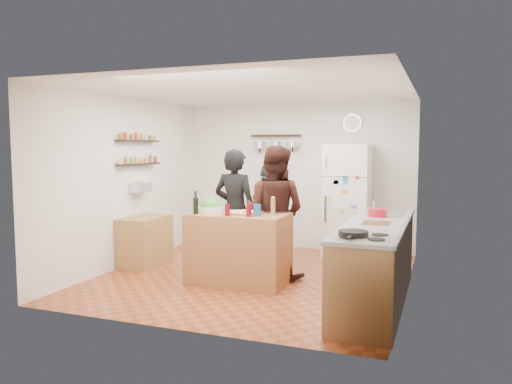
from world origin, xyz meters
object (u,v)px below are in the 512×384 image
at_px(salad_bowl, 211,209).
at_px(counter_run, 376,263).
at_px(wine_bottle, 196,206).
at_px(pepper_mill, 273,208).
at_px(skillet, 353,233).
at_px(red_bowl, 378,213).
at_px(fridge, 347,201).
at_px(side_table, 145,241).
at_px(salt_canister, 257,210).
at_px(person_center, 274,212).
at_px(prep_island, 239,249).
at_px(wall_clock, 352,123).
at_px(person_back, 269,214).
at_px(person_left, 235,211).

relative_size(salad_bowl, counter_run, 0.13).
xyz_separation_m(wine_bottle, pepper_mill, (0.95, 0.27, -0.01)).
relative_size(skillet, red_bowl, 1.24).
distance_m(fridge, side_table, 3.24).
bearing_deg(salt_canister, salad_bowl, 166.72).
xyz_separation_m(salad_bowl, person_center, (0.75, 0.40, -0.05)).
bearing_deg(prep_island, red_bowl, 9.50).
xyz_separation_m(counter_run, red_bowl, (-0.05, 0.47, 0.52)).
bearing_deg(fridge, salad_bowl, -124.71).
xyz_separation_m(person_center, wall_clock, (0.68, 2.00, 1.26)).
height_order(wine_bottle, fridge, fridge).
height_order(wine_bottle, person_center, person_center).
xyz_separation_m(wall_clock, side_table, (-2.69, -2.05, -1.78)).
bearing_deg(prep_island, person_back, 88.59).
bearing_deg(counter_run, prep_island, 174.10).
xyz_separation_m(red_bowl, side_table, (-3.39, 0.11, -0.60)).
bearing_deg(skillet, person_left, 139.23).
height_order(salt_canister, fridge, fridge).
distance_m(salad_bowl, red_bowl, 2.15).
xyz_separation_m(wine_bottle, counter_run, (2.26, 0.04, -0.56)).
xyz_separation_m(salt_canister, side_table, (-1.98, 0.52, -0.62)).
xyz_separation_m(prep_island, skillet, (1.66, -1.15, 0.49)).
xyz_separation_m(person_back, skillet, (1.64, -2.24, 0.18)).
xyz_separation_m(counter_run, fridge, (-0.75, 2.30, 0.45)).
bearing_deg(skillet, red_bowl, 88.01).
bearing_deg(person_back, salt_canister, 139.34).
bearing_deg(salad_bowl, wine_bottle, -106.50).
relative_size(salad_bowl, wine_bottle, 1.62).
xyz_separation_m(red_bowl, wall_clock, (-0.70, 2.16, 1.18)).
relative_size(person_back, side_table, 1.91).
bearing_deg(person_left, red_bowl, 177.94).
distance_m(skillet, side_table, 3.73).
height_order(counter_run, side_table, counter_run).
bearing_deg(skillet, person_center, 129.72).
bearing_deg(person_left, person_center, 178.29).
bearing_deg(person_left, fridge, -124.10).
distance_m(pepper_mill, salt_canister, 0.23).
xyz_separation_m(pepper_mill, person_center, (-0.12, 0.40, -0.11)).
height_order(prep_island, skillet, skillet).
bearing_deg(person_left, pepper_mill, 151.59).
xyz_separation_m(salad_bowl, wall_clock, (1.43, 2.40, 1.21)).
distance_m(wine_bottle, side_table, 1.48).
distance_m(prep_island, side_table, 1.73).
bearing_deg(red_bowl, pepper_mill, -169.39).
height_order(person_left, wall_clock, wall_clock).
bearing_deg(salad_bowl, salt_canister, -13.28).
bearing_deg(person_center, prep_island, 58.00).
distance_m(wine_bottle, pepper_mill, 0.99).
distance_m(prep_island, counter_run, 1.77).
xyz_separation_m(salad_bowl, red_bowl, (2.13, 0.24, 0.02)).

